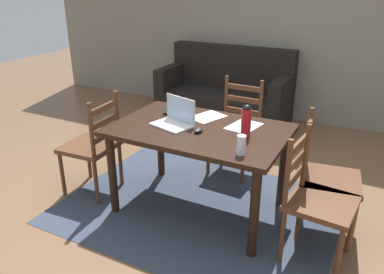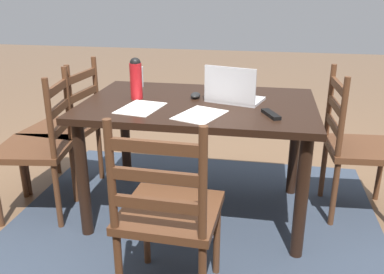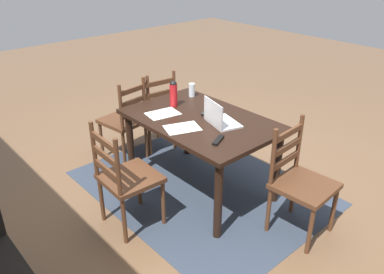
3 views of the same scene
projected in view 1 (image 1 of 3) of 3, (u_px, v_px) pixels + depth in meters
ground_plane at (199, 207)px, 3.36m from camera, size 14.00×14.00×0.00m
area_rug at (199, 207)px, 3.36m from camera, size 2.32×1.75×0.01m
wall_back at (291, 21)px, 5.08m from camera, size 8.00×0.12×2.70m
dining_table at (199, 139)px, 3.11m from camera, size 1.40×0.92×0.76m
chair_left_near at (93, 146)px, 3.46m from camera, size 0.47×0.47×0.95m
chair_far_head at (236, 128)px, 3.86m from camera, size 0.46×0.46×0.95m
chair_right_far at (325, 178)px, 2.91m from camera, size 0.50×0.50×0.95m
chair_right_near at (316, 200)px, 2.62m from camera, size 0.48×0.48×0.95m
couch at (225, 94)px, 5.37m from camera, size 1.80×0.80×1.00m
laptop at (176, 118)px, 3.11m from camera, size 0.37×0.30×0.23m
water_bottle at (246, 120)px, 2.84m from camera, size 0.08×0.08×0.26m
drinking_glass at (241, 145)px, 2.58m from camera, size 0.06×0.06×0.14m
computer_mouse at (198, 130)px, 2.97m from camera, size 0.06×0.10×0.03m
tv_remote at (167, 111)px, 3.42m from camera, size 0.11×0.17×0.02m
paper_stack_left at (244, 126)px, 3.10m from camera, size 0.26×0.33×0.00m
paper_stack_right at (208, 117)px, 3.31m from camera, size 0.30×0.35×0.00m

